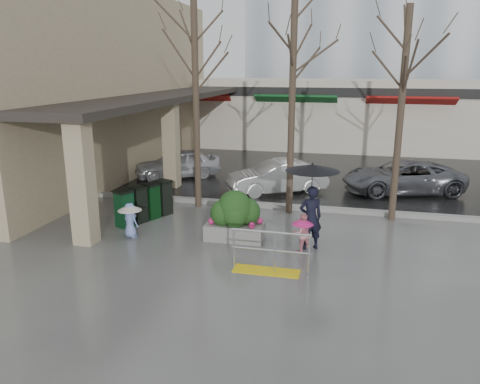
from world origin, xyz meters
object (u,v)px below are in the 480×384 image
at_px(handrail, 269,257).
at_px(tree_midwest, 294,50).
at_px(car_b, 277,177).
at_px(woman, 311,196).
at_px(planter, 235,216).
at_px(tree_west, 195,56).
at_px(tree_mideast, 405,63).
at_px(child_pink, 302,230).
at_px(car_c, 402,177).
at_px(child_blue, 130,216).
at_px(news_boxes, 145,203).
at_px(car_a, 177,164).

relative_size(handrail, tree_midwest, 0.27).
bearing_deg(tree_midwest, car_b, 108.08).
height_order(woman, planter, woman).
relative_size(tree_west, tree_mideast, 1.05).
bearing_deg(child_pink, tree_midwest, -101.23).
bearing_deg(tree_mideast, tree_midwest, 180.00).
bearing_deg(tree_mideast, handrail, -123.19).
height_order(tree_midwest, car_b, tree_midwest).
bearing_deg(planter, car_b, 86.19).
bearing_deg(tree_mideast, car_c, 80.28).
distance_m(tree_midwest, car_b, 5.28).
xyz_separation_m(tree_west, planter, (2.05, -2.85, -4.40)).
bearing_deg(child_pink, tree_west, -64.56).
bearing_deg(tree_midwest, woman, -72.55).
bearing_deg(planter, car_c, 51.69).
height_order(tree_west, car_b, tree_west).
distance_m(child_pink, child_blue, 4.90).
bearing_deg(car_c, car_b, -92.65).
distance_m(news_boxes, car_b, 5.59).
bearing_deg(tree_west, car_a, 119.84).
height_order(tree_mideast, woman, tree_mideast).
relative_size(tree_midwest, tree_mideast, 1.08).
distance_m(news_boxes, car_a, 5.94).
bearing_deg(tree_west, tree_midwest, 0.00).
height_order(handrail, tree_midwest, tree_midwest).
height_order(tree_midwest, car_c, tree_midwest).
bearing_deg(car_c, tree_mideast, -25.66).
xyz_separation_m(woman, car_c, (2.94, 6.64, -0.84)).
xyz_separation_m(tree_midwest, woman, (0.97, -3.08, -3.76)).
distance_m(tree_mideast, child_blue, 9.18).
height_order(child_pink, car_a, car_a).
relative_size(planter, car_b, 0.43).
relative_size(car_a, car_c, 0.82).
bearing_deg(handrail, news_boxes, 146.97).
bearing_deg(tree_mideast, tree_west, -180.00).
xyz_separation_m(child_pink, news_boxes, (-5.16, 1.50, -0.02)).
relative_size(child_blue, planter, 0.62).
height_order(tree_west, tree_midwest, tree_midwest).
height_order(handrail, tree_mideast, tree_mideast).
distance_m(tree_midwest, car_a, 8.19).
xyz_separation_m(child_pink, car_c, (3.12, 6.92, 0.03)).
xyz_separation_m(tree_mideast, news_boxes, (-7.67, -1.86, -4.28)).
xyz_separation_m(tree_west, car_c, (7.11, 3.56, -4.45)).
bearing_deg(woman, tree_mideast, -152.27).
xyz_separation_m(tree_midwest, child_blue, (-4.11, -3.39, -4.59)).
relative_size(handrail, car_c, 0.42).
height_order(tree_west, child_pink, tree_west).
xyz_separation_m(child_pink, child_blue, (-4.90, -0.03, 0.04)).
bearing_deg(tree_mideast, car_b, 149.13).
bearing_deg(car_a, handrail, 0.25).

